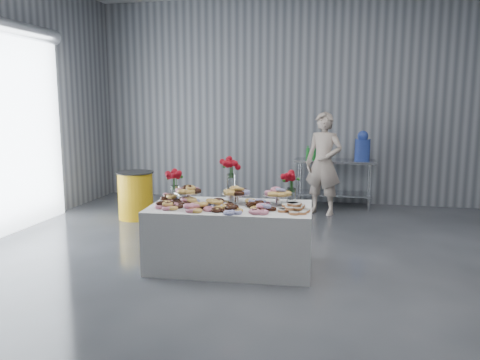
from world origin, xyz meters
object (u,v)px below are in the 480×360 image
object	(u,v)px
person	(324,164)
trash_barrel	(136,195)
prep_table	(334,174)
display_table	(231,237)
water_jug	(362,147)

from	to	relation	value
person	trash_barrel	size ratio (longest dim) A/B	2.24
prep_table	person	bearing A→B (deg)	-105.10
prep_table	trash_barrel	bearing A→B (deg)	-152.64
person	display_table	bearing A→B (deg)	-88.61
trash_barrel	display_table	bearing A→B (deg)	-42.89
prep_table	trash_barrel	xyz separation A→B (m)	(-3.28, -1.70, -0.21)
display_table	prep_table	size ratio (longest dim) A/B	1.27
prep_table	person	world-z (taller)	person
display_table	person	bearing A→B (deg)	72.68
prep_table	trash_barrel	distance (m)	3.70
water_jug	person	world-z (taller)	person
display_table	trash_barrel	world-z (taller)	trash_barrel
display_table	trash_barrel	size ratio (longest dim) A/B	2.35
water_jug	trash_barrel	xyz separation A→B (m)	(-3.78, -1.70, -0.74)
display_table	water_jug	xyz separation A→B (m)	(1.63, 3.70, 0.77)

